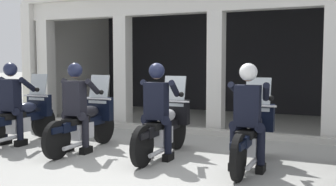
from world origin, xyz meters
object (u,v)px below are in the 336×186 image
motorcycle_left (86,122)px  police_officer_right (248,108)px  police_officer_far_left (12,96)px  motorcycle_right (252,134)px  motorcycle_far_left (23,117)px  police_officer_center (157,103)px  motorcycle_center (164,127)px  police_officer_left (76,100)px

motorcycle_left → police_officer_right: police_officer_right is taller
police_officer_far_left → motorcycle_right: 4.56m
motorcycle_far_left → police_officer_right: bearing=4.8°
police_officer_far_left → police_officer_center: 3.02m
motorcycle_far_left → motorcycle_center: (3.02, 0.12, 0.00)m
motorcycle_far_left → motorcycle_center: same height
motorcycle_far_left → police_officer_center: 3.05m
motorcycle_center → motorcycle_right: same height
motorcycle_left → motorcycle_center: (1.51, 0.14, 0.00)m
motorcycle_right → motorcycle_far_left: bearing=-166.1°
police_officer_left → motorcycle_center: size_ratio=0.78×
police_officer_left → motorcycle_right: size_ratio=0.78×
motorcycle_far_left → police_officer_left: 1.60m
motorcycle_far_left → motorcycle_left: bearing=7.2°
motorcycle_center → motorcycle_far_left: bearing=-171.4°
police_officer_far_left → motorcycle_center: size_ratio=0.78×
police_officer_far_left → police_officer_right: (4.53, 0.02, 0.00)m
motorcycle_center → police_officer_center: 0.52m
police_officer_far_left → police_officer_center: (3.02, 0.12, 0.00)m
police_officer_right → motorcycle_center: bearing=179.5°
motorcycle_far_left → motorcycle_right: 4.53m
police_officer_center → motorcycle_far_left: bearing=-176.7°
motorcycle_center → police_officer_center: (-0.00, -0.28, 0.44)m
motorcycle_far_left → police_officer_far_left: 0.52m
motorcycle_right → motorcycle_center: bearing=-170.0°
police_officer_right → police_officer_far_left: bearing=-166.1°
motorcycle_far_left → police_officer_left: (1.51, -0.31, 0.44)m
motorcycle_left → motorcycle_center: bearing=15.8°
motorcycle_center → motorcycle_right: 1.51m
police_officer_left → police_officer_center: size_ratio=1.00×
motorcycle_center → police_officer_right: size_ratio=1.29×
police_officer_left → police_officer_right: bearing=11.4°
motorcycle_right → police_officer_far_left: bearing=-162.5°
motorcycle_far_left → motorcycle_left: (1.51, -0.02, 0.00)m
motorcycle_right → police_officer_right: bearing=-76.6°
motorcycle_left → motorcycle_right: size_ratio=1.00×
police_officer_far_left → police_officer_left: bearing=7.2°
police_officer_far_left → motorcycle_left: 1.59m
motorcycle_far_left → motorcycle_right: size_ratio=1.00×
motorcycle_far_left → motorcycle_center: 3.02m
motorcycle_right → motorcycle_left: bearing=-165.5°
motorcycle_center → police_officer_center: bearing=-83.8°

